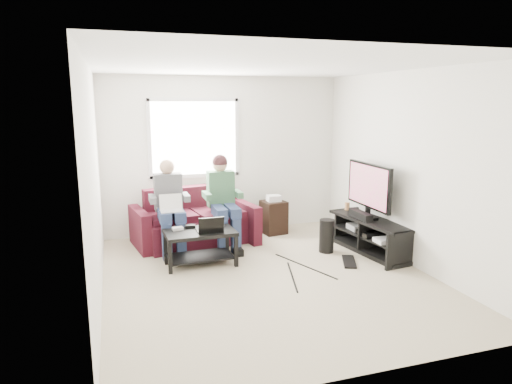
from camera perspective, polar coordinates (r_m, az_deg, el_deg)
floor at (r=5.90m, az=1.43°, el=-10.53°), size 4.50×4.50×0.00m
ceiling at (r=5.49m, az=1.57°, el=15.53°), size 4.50×4.50×0.00m
wall_back at (r=7.69m, az=-4.00°, el=4.60°), size 4.50×0.00×4.50m
wall_front at (r=3.55m, az=13.48°, el=-3.62°), size 4.50×0.00×4.50m
wall_left at (r=5.26m, az=-19.57°, el=0.85°), size 0.00×4.50×4.50m
wall_right at (r=6.48m, az=18.48°, el=2.79°), size 0.00×4.50×4.50m
window at (r=7.55m, az=-7.72°, el=6.68°), size 1.48×0.04×1.28m
sofa at (r=7.23m, az=-7.76°, el=-3.87°), size 1.95×1.09×0.85m
person_left at (r=6.76m, az=-10.73°, el=-1.29°), size 0.40×0.71×1.35m
person_right at (r=6.91m, az=-4.17°, el=-0.35°), size 0.40×0.71×1.40m
laptop_silver at (r=6.57m, az=-10.50°, el=-1.86°), size 0.33×0.24×0.24m
coffee_table at (r=6.28m, az=-7.02°, el=-5.89°), size 0.96×0.61×0.47m
laptop_black at (r=6.16m, az=-5.84°, el=-3.85°), size 0.35×0.26×0.24m
controller_a at (r=6.31m, az=-9.76°, el=-4.53°), size 0.15×0.11×0.04m
controller_b at (r=6.40m, az=-8.24°, el=-4.27°), size 0.15×0.10×0.04m
controller_c at (r=6.44m, az=-4.67°, el=-4.08°), size 0.15×0.10×0.04m
tv_stand at (r=6.97m, az=14.09°, el=-5.49°), size 0.65×1.55×0.50m
tv at (r=6.88m, az=13.93°, el=0.59°), size 0.12×1.10×0.81m
soundbar at (r=6.91m, az=12.93°, el=-2.81°), size 0.12×0.50×0.10m
drink_cup at (r=7.38m, az=11.33°, el=-1.75°), size 0.08×0.08×0.12m
console_white at (r=6.63m, az=15.93°, el=-5.82°), size 0.30×0.22×0.06m
console_grey at (r=7.19m, az=12.87°, el=-4.24°), size 0.34×0.26×0.08m
console_black at (r=6.91m, az=14.33°, el=-5.00°), size 0.38×0.30×0.07m
subwoofer at (r=6.82m, az=8.82°, el=-5.43°), size 0.22×0.22×0.49m
keyboard_floor at (r=6.50m, az=11.56°, el=-8.53°), size 0.35×0.52×0.03m
end_table at (r=7.69m, az=2.22°, el=-3.04°), size 0.37×0.37×0.65m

